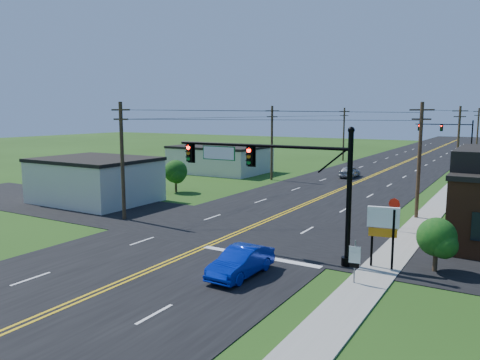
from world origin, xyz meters
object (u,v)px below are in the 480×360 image
Objects in this scene: blue_car at (241,263)px; signal_mast_far at (446,132)px; route_sign at (355,259)px; signal_mast_main at (273,173)px; stop_sign at (394,208)px.

signal_mast_far is at bearing 91.76° from blue_car.
route_sign is (5.50, -74.42, -3.28)m from signal_mast_far.
signal_mast_main is at bearing 147.98° from route_sign.
signal_mast_far is 74.70m from route_sign.
signal_mast_main is at bearing -104.86° from stop_sign.
signal_mast_far is at bearing 85.59° from route_sign.
blue_car is (0.27, -76.26, -3.82)m from signal_mast_far.
route_sign is at bearing -23.38° from signal_mast_main.
blue_car is 13.92m from stop_sign.
blue_car is at bearing -169.27° from route_sign.
stop_sign is at bearing 85.02° from route_sign.
signal_mast_main is at bearing 96.51° from blue_car.
blue_car is at bearing -95.00° from stop_sign.
signal_mast_main is 72.00m from signal_mast_far.
blue_car is at bearing -89.80° from signal_mast_far.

